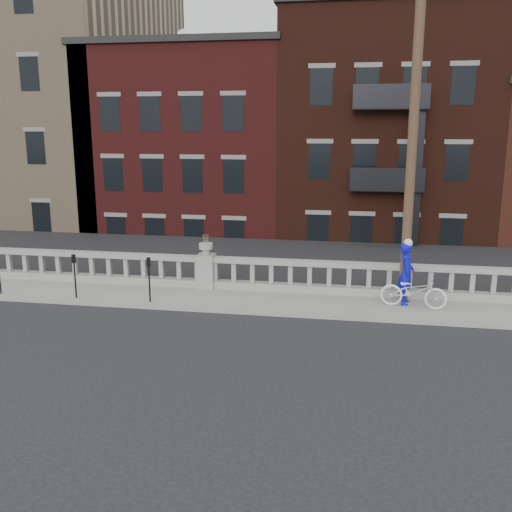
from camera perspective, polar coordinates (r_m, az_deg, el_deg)
The scene contains 10 objects.
ground at distance 15.13m, azimuth -8.78°, elevation -7.76°, with size 120.00×120.00×0.00m, color black.
sidewalk at distance 17.82m, azimuth -5.73°, elevation -4.20°, with size 32.00×2.20×0.15m, color gray.
balustrade at distance 18.54m, azimuth -4.99°, elevation -1.68°, with size 28.00×0.34×1.03m.
planter_pedestal at distance 18.49m, azimuth -5.00°, elevation -1.11°, with size 0.55×0.55×1.76m.
lower_level at distance 36.75m, azimuth 3.51°, elevation 8.77°, with size 80.00×44.00×20.80m.
utility_pole at distance 17.05m, azimuth 15.45°, elevation 12.25°, with size 1.60×0.28×10.00m.
parking_meter_c at distance 18.13m, azimuth -17.69°, elevation -1.44°, with size 0.10×0.09×1.36m.
parking_meter_d at distance 17.17m, azimuth -10.65°, elevation -1.83°, with size 0.10×0.09×1.36m.
bicycle at distance 17.09m, azimuth 15.48°, elevation -3.38°, with size 0.65×1.88×0.99m, color silver.
cyclist at distance 17.26m, azimuth 14.80°, elevation -1.69°, with size 0.68×0.44×1.85m, color #0C0DBB.
Camera 1 is at (4.66, -13.38, 5.32)m, focal length 40.00 mm.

